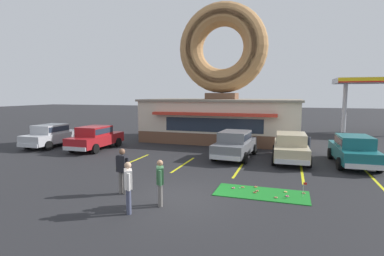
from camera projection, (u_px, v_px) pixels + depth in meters
ground_plane at (176, 198)px, 10.88m from camera, size 160.00×160.00×0.00m
donut_shop_building at (222, 94)px, 24.06m from camera, size 12.30×6.75×10.96m
putting_mat at (261, 193)px, 11.36m from camera, size 3.47×1.55×0.03m
mini_donut_near_left at (286, 192)px, 11.45m from camera, size 0.13×0.13×0.04m
mini_donut_near_right at (276, 197)px, 10.82m from camera, size 0.13×0.13×0.04m
mini_donut_mid_left at (255, 192)px, 11.38m from camera, size 0.13×0.13×0.04m
mini_donut_mid_centre at (287, 196)px, 10.96m from camera, size 0.13×0.13×0.04m
mini_donut_mid_right at (256, 187)px, 12.06m from camera, size 0.13×0.13×0.04m
mini_donut_far_left at (243, 187)px, 12.02m from camera, size 0.13×0.13×0.04m
mini_donut_far_centre at (233, 188)px, 11.93m from camera, size 0.13×0.13×0.04m
mini_donut_far_right at (257, 191)px, 11.56m from camera, size 0.13×0.13×0.04m
mini_donut_extra at (304, 193)px, 11.30m from camera, size 0.13×0.13×0.04m
golf_ball at (240, 188)px, 11.92m from camera, size 0.04×0.04×0.04m
putting_flag_pin at (304, 186)px, 10.90m from camera, size 0.13×0.01×0.55m
car_grey at (235, 143)px, 17.73m from camera, size 2.22×4.67×1.60m
car_silver at (52, 135)px, 21.55m from camera, size 2.06×4.60×1.60m
car_red at (95, 137)px, 20.40m from camera, size 2.03×4.59×1.60m
car_teal at (353, 149)px, 15.85m from camera, size 2.13×4.63×1.60m
car_champagne at (291, 146)px, 16.81m from camera, size 2.10×4.62×1.60m
pedestrian_blue_sweater_man at (128, 185)px, 9.43m from camera, size 0.41×0.51×1.66m
pedestrian_hooded_kid at (160, 181)px, 10.08m from camera, size 0.37×0.55×1.58m
pedestrian_leather_jacket_man at (123, 169)px, 11.27m from camera, size 0.59×0.28×1.74m
trash_bin at (306, 144)px, 19.82m from camera, size 0.57×0.57×0.97m
parking_stripe_far_left at (134, 161)px, 17.00m from camera, size 0.12×3.60×0.01m
parking_stripe_left at (183, 165)px, 16.07m from camera, size 0.12×3.60×0.01m
parking_stripe_mid_left at (239, 169)px, 15.14m from camera, size 0.12×3.60×0.01m
parking_stripe_centre at (302, 174)px, 14.20m from camera, size 0.12×3.60×0.01m
parking_stripe_mid_right at (374, 179)px, 13.27m from camera, size 0.12×3.60×0.01m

